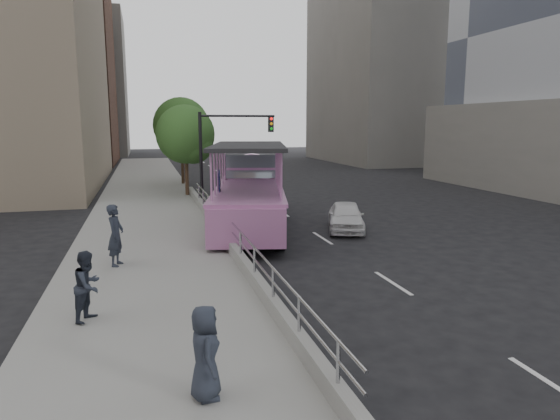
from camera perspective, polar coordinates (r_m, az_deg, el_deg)
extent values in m
plane|color=black|center=(16.40, 6.36, -6.47)|extent=(160.00, 160.00, 0.00)
cube|color=gray|center=(25.02, -14.73, -0.70)|extent=(5.50, 80.00, 0.30)
cube|color=#989893|center=(17.34, -5.73, -3.92)|extent=(0.24, 30.00, 0.36)
cylinder|color=#B3B3B8|center=(8.01, 6.69, -16.82)|extent=(0.07, 0.07, 0.70)
cylinder|color=#B3B3B8|center=(9.73, 2.22, -11.78)|extent=(0.07, 0.07, 0.70)
cylinder|color=#B3B3B8|center=(11.54, -0.78, -8.25)|extent=(0.07, 0.07, 0.70)
cylinder|color=#B3B3B8|center=(13.40, -2.92, -5.68)|extent=(0.07, 0.07, 0.70)
cylinder|color=#B3B3B8|center=(15.30, -4.52, -3.73)|extent=(0.07, 0.07, 0.70)
cylinder|color=#B3B3B8|center=(17.22, -5.76, -2.21)|extent=(0.07, 0.07, 0.70)
cylinder|color=#B3B3B8|center=(19.16, -6.75, -1.00)|extent=(0.07, 0.07, 0.70)
cylinder|color=#B3B3B8|center=(21.11, -7.56, -0.01)|extent=(0.07, 0.07, 0.70)
cylinder|color=#B3B3B8|center=(23.07, -8.23, 0.81)|extent=(0.07, 0.07, 0.70)
cylinder|color=#B3B3B8|center=(25.03, -8.79, 1.51)|extent=(0.07, 0.07, 0.70)
cylinder|color=#B3B3B8|center=(27.00, -9.28, 2.10)|extent=(0.07, 0.07, 0.70)
cylinder|color=#B3B3B8|center=(17.22, -5.76, -2.21)|extent=(0.06, 22.00, 0.06)
cylinder|color=#B3B3B8|center=(17.16, -5.78, -1.13)|extent=(0.06, 22.00, 0.06)
cylinder|color=black|center=(18.34, -7.48, -3.17)|extent=(0.59, 1.04, 0.98)
cylinder|color=black|center=(18.27, 0.00, -3.13)|extent=(0.59, 1.04, 0.98)
cylinder|color=black|center=(21.30, -6.73, -1.33)|extent=(0.59, 1.04, 0.98)
cylinder|color=black|center=(21.24, -0.30, -1.29)|extent=(0.59, 1.04, 0.98)
cylinder|color=black|center=(24.28, -6.16, 0.06)|extent=(0.59, 1.04, 0.98)
cylinder|color=black|center=(24.23, -0.52, 0.10)|extent=(0.59, 1.04, 0.98)
cube|color=#B371A7|center=(21.34, -3.52, 0.44)|extent=(4.66, 9.28, 1.36)
cube|color=#B371A7|center=(26.45, -3.25, 2.87)|extent=(3.11, 2.85, 1.69)
cylinder|color=#B371A7|center=(27.33, -3.22, 3.78)|extent=(2.65, 1.32, 2.55)
cube|color=#A86298|center=(16.81, -3.90, -2.12)|extent=(2.73, 0.98, 1.36)
cube|color=#A86298|center=(21.23, -3.54, 2.42)|extent=(4.86, 9.62, 0.13)
cube|color=black|center=(20.64, -3.62, 7.29)|extent=(4.42, 7.62, 0.15)
cube|color=gray|center=(24.45, -3.37, 4.96)|extent=(2.48, 0.78, 1.14)
cube|color=#B371A7|center=(24.96, -3.33, 4.32)|extent=(2.57, 1.60, 0.54)
imported|color=white|center=(21.82, 7.55, -0.71)|extent=(2.64, 3.96, 1.25)
imported|color=#252B37|center=(15.98, -18.27, -2.74)|extent=(0.64, 0.80, 1.89)
imported|color=#252B37|center=(11.84, -21.08, -8.07)|extent=(0.87, 0.95, 1.57)
imported|color=#252B37|center=(8.19, -8.56, -15.81)|extent=(0.51, 0.76, 1.53)
cylinder|color=black|center=(20.12, -6.86, 0.26)|extent=(0.08, 0.08, 2.53)
cube|color=#0C1157|center=(19.97, -6.92, 3.26)|extent=(0.14, 0.62, 0.91)
cube|color=white|center=(19.97, -6.84, 3.26)|extent=(0.09, 0.40, 0.56)
cylinder|color=black|center=(27.35, -9.02, 5.56)|extent=(0.18, 0.18, 5.20)
cylinder|color=black|center=(27.57, -4.95, 10.67)|extent=(4.20, 0.12, 0.12)
cube|color=black|center=(27.97, -1.05, 9.77)|extent=(0.28, 0.22, 0.85)
sphere|color=red|center=(27.85, -0.98, 10.38)|extent=(0.16, 0.16, 0.16)
cylinder|color=#3C261B|center=(30.87, -10.61, 4.01)|extent=(0.22, 0.22, 3.08)
sphere|color=#316127|center=(30.73, -10.75, 8.51)|extent=(3.52, 3.52, 3.52)
sphere|color=#316127|center=(30.48, -9.92, 7.49)|extent=(2.42, 2.42, 2.42)
cylinder|color=#3C261B|center=(36.83, -11.08, 5.23)|extent=(0.22, 0.22, 3.47)
sphere|color=#316127|center=(36.72, -11.22, 9.47)|extent=(3.97, 3.97, 3.97)
sphere|color=#316127|center=(36.46, -10.52, 8.52)|extent=(2.73, 2.73, 2.73)
cube|color=brown|center=(64.34, -27.12, 16.32)|extent=(18.00, 16.00, 26.00)
cube|color=gray|center=(65.95, 14.81, 19.51)|extent=(20.00, 20.00, 32.00)
cube|color=gray|center=(79.46, -23.13, 12.99)|extent=(16.00, 14.00, 20.00)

